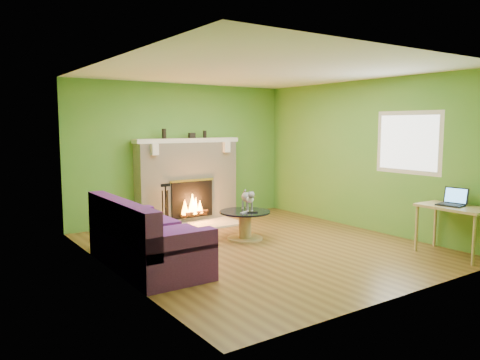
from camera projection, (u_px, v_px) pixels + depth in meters
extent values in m
plane|color=brown|center=(261.00, 247.00, 7.06)|extent=(5.00, 5.00, 0.00)
plane|color=white|center=(262.00, 71.00, 6.75)|extent=(5.00, 5.00, 0.00)
plane|color=#4D902F|center=(183.00, 153.00, 8.95)|extent=(5.00, 0.00, 5.00)
plane|color=#4D902F|center=(406.00, 176.00, 4.86)|extent=(5.00, 0.00, 5.00)
plane|color=#4D902F|center=(112.00, 169.00, 5.64)|extent=(0.00, 5.00, 5.00)
plane|color=#4D902F|center=(364.00, 155.00, 8.17)|extent=(0.00, 5.00, 5.00)
plane|color=silver|center=(408.00, 143.00, 7.40)|extent=(0.00, 1.20, 1.20)
plane|color=white|center=(408.00, 143.00, 7.39)|extent=(0.00, 1.06, 1.06)
cube|color=beige|center=(187.00, 182.00, 8.87)|extent=(2.00, 0.35, 1.50)
cube|color=black|center=(192.00, 199.00, 8.75)|extent=(0.85, 0.03, 0.68)
cube|color=gold|center=(192.00, 180.00, 8.71)|extent=(0.91, 0.02, 0.04)
cylinder|color=black|center=(193.00, 214.00, 8.76)|extent=(0.55, 0.07, 0.07)
cube|color=white|center=(187.00, 140.00, 8.76)|extent=(2.10, 0.28, 0.08)
cube|color=white|center=(155.00, 149.00, 8.20)|extent=(0.12, 0.10, 0.20)
cube|color=white|center=(226.00, 147.00, 9.04)|extent=(0.12, 0.10, 0.20)
cube|color=beige|center=(201.00, 225.00, 8.53)|extent=(1.50, 0.75, 0.03)
cube|color=white|center=(187.00, 140.00, 8.76)|extent=(2.10, 0.28, 0.08)
cube|color=#4E1A63|center=(148.00, 249.00, 6.05)|extent=(0.90, 2.00, 0.45)
cube|color=#4E1A63|center=(121.00, 223.00, 5.81)|extent=(0.21, 2.00, 0.57)
cube|color=#4E1A63|center=(180.00, 242.00, 5.28)|extent=(0.90, 0.21, 0.23)
cube|color=#4E1A63|center=(122.00, 216.00, 6.75)|extent=(0.90, 0.21, 0.23)
cube|color=#4E1A63|center=(171.00, 236.00, 5.58)|extent=(0.72, 0.53, 0.12)
cube|color=#4E1A63|center=(148.00, 226.00, 6.13)|extent=(0.72, 0.53, 0.12)
cube|color=#4E1A63|center=(132.00, 219.00, 6.59)|extent=(0.72, 0.53, 0.12)
cylinder|color=tan|center=(245.00, 238.00, 7.51)|extent=(0.57, 0.57, 0.03)
cylinder|color=tan|center=(245.00, 225.00, 7.49)|extent=(0.20, 0.20, 0.40)
cylinder|color=black|center=(245.00, 212.00, 7.46)|extent=(0.81, 0.81, 0.03)
cube|color=tan|center=(454.00, 207.00, 6.52)|extent=(0.55, 0.95, 0.04)
cylinder|color=tan|center=(474.00, 240.00, 6.08)|extent=(0.04, 0.04, 0.66)
cylinder|color=tan|center=(417.00, 229.00, 6.78)|extent=(0.04, 0.04, 0.66)
cylinder|color=tan|center=(435.00, 225.00, 7.03)|extent=(0.04, 0.04, 0.66)
cube|color=gray|center=(244.00, 212.00, 7.30)|extent=(0.17, 0.11, 0.02)
cube|color=black|center=(253.00, 212.00, 7.32)|extent=(0.15, 0.13, 0.02)
cylinder|color=black|center=(164.00, 134.00, 8.51)|extent=(0.08, 0.08, 0.18)
cylinder|color=black|center=(205.00, 134.00, 8.99)|extent=(0.07, 0.07, 0.14)
cube|color=black|center=(192.00, 135.00, 8.83)|extent=(0.12, 0.08, 0.10)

